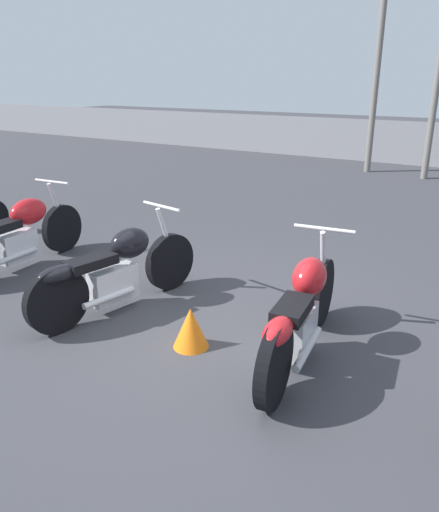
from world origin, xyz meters
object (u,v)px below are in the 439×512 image
object	(u,v)px
motorcycle_slot_2	(115,271)
motorcycle_slot_3	(301,313)
traffic_cone_far	(191,328)
motorcycle_slot_1	(19,234)

from	to	relation	value
motorcycle_slot_2	motorcycle_slot_3	world-z (taller)	motorcycle_slot_3
traffic_cone_far	motorcycle_slot_3	bearing A→B (deg)	19.34
motorcycle_slot_2	motorcycle_slot_3	size ratio (longest dim) A/B	0.98
motorcycle_slot_3	traffic_cone_far	size ratio (longest dim) A/B	5.54
motorcycle_slot_2	motorcycle_slot_3	xyz separation A→B (m)	(2.07, 0.10, 0.01)
motorcycle_slot_1	motorcycle_slot_2	world-z (taller)	motorcycle_slot_1
motorcycle_slot_2	traffic_cone_far	world-z (taller)	motorcycle_slot_2
traffic_cone_far	motorcycle_slot_1	bearing A→B (deg)	170.59
motorcycle_slot_1	traffic_cone_far	world-z (taller)	motorcycle_slot_1
motorcycle_slot_1	motorcycle_slot_2	size ratio (longest dim) A/B	1.01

